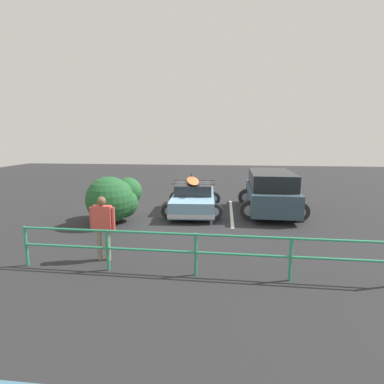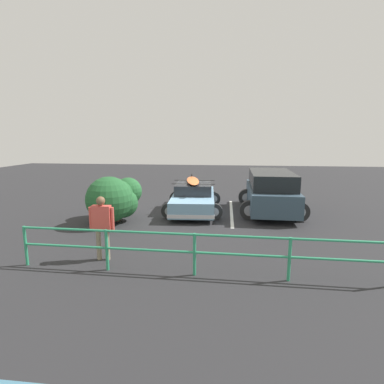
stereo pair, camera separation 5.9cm
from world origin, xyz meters
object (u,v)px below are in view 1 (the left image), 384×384
Objects in this scene: suv_car at (270,191)px; bush_near_left at (114,198)px; person_bystander at (103,222)px; sedan_car at (194,198)px.

suv_car is 1.94× the size of bush_near_left.
person_bystander is at bearing 105.90° from bush_near_left.
suv_car is (-3.22, -0.18, 0.30)m from sedan_car.
person_bystander reaches higher than sedan_car.
bush_near_left is (5.96, 2.14, 0.03)m from suv_car.
bush_near_left reaches higher than suv_car.
suv_car is at bearing -131.77° from person_bystander.
sedan_car is 2.46× the size of person_bystander.
suv_car is 2.67× the size of person_bystander.
bush_near_left is at bearing -74.10° from person_bystander.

